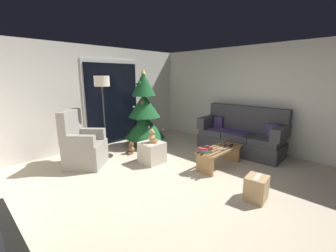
% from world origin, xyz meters
% --- Properties ---
extents(ground_plane, '(7.00, 7.00, 0.00)m').
position_xyz_m(ground_plane, '(0.00, 0.00, 0.00)').
color(ground_plane, beige).
extents(wall_back, '(5.72, 0.12, 2.50)m').
position_xyz_m(wall_back, '(0.00, 3.06, 1.25)').
color(wall_back, silver).
rests_on(wall_back, ground).
extents(wall_right, '(0.12, 6.00, 2.50)m').
position_xyz_m(wall_right, '(2.86, 0.00, 1.25)').
color(wall_right, silver).
rests_on(wall_right, ground).
extents(patio_door_frame, '(1.60, 0.02, 2.20)m').
position_xyz_m(patio_door_frame, '(0.61, 2.99, 1.10)').
color(patio_door_frame, silver).
rests_on(patio_door_frame, ground).
extents(patio_door_glass, '(1.50, 0.02, 2.10)m').
position_xyz_m(patio_door_glass, '(0.61, 2.97, 1.05)').
color(patio_door_glass, black).
rests_on(patio_door_glass, ground).
extents(couch, '(0.86, 1.97, 1.08)m').
position_xyz_m(couch, '(2.32, 0.16, 0.40)').
color(couch, '#3D3D42').
rests_on(couch, ground).
extents(coffee_table, '(1.10, 0.40, 0.39)m').
position_xyz_m(coffee_table, '(1.17, 0.02, 0.26)').
color(coffee_table, '#9E7547').
rests_on(coffee_table, ground).
extents(remote_silver, '(0.15, 0.14, 0.02)m').
position_xyz_m(remote_silver, '(1.09, -0.06, 0.40)').
color(remote_silver, '#ADADB2').
rests_on(remote_silver, coffee_table).
extents(remote_black, '(0.16, 0.07, 0.02)m').
position_xyz_m(remote_black, '(1.46, -0.07, 0.40)').
color(remote_black, black).
rests_on(remote_black, coffee_table).
extents(remote_graphite, '(0.16, 0.12, 0.02)m').
position_xyz_m(remote_graphite, '(1.37, 0.03, 0.40)').
color(remote_graphite, '#333338').
rests_on(remote_graphite, coffee_table).
extents(book_stack, '(0.27, 0.20, 0.09)m').
position_xyz_m(book_stack, '(0.78, 0.09, 0.44)').
color(book_stack, '#337042').
rests_on(book_stack, coffee_table).
extents(cell_phone, '(0.13, 0.16, 0.01)m').
position_xyz_m(cell_phone, '(0.79, 0.10, 0.49)').
color(cell_phone, black).
rests_on(cell_phone, book_stack).
extents(christmas_tree, '(1.03, 1.03, 1.95)m').
position_xyz_m(christmas_tree, '(1.03, 2.19, 0.87)').
color(christmas_tree, '#4C1E19').
rests_on(christmas_tree, ground).
extents(armchair, '(0.97, 0.97, 1.13)m').
position_xyz_m(armchair, '(-0.72, 1.99, 0.40)').
color(armchair, gray).
rests_on(armchair, ground).
extents(floor_lamp, '(0.32, 0.32, 1.78)m').
position_xyz_m(floor_lamp, '(-0.13, 2.13, 1.51)').
color(floor_lamp, '#2D2D30').
rests_on(floor_lamp, ground).
extents(ottoman, '(0.44, 0.44, 0.44)m').
position_xyz_m(ottoman, '(0.37, 1.14, 0.22)').
color(ottoman, beige).
rests_on(ottoman, ground).
extents(teddy_bear_honey, '(0.21, 0.22, 0.29)m').
position_xyz_m(teddy_bear_honey, '(0.38, 1.13, 0.56)').
color(teddy_bear_honey, tan).
rests_on(teddy_bear_honey, ottoman).
extents(teddy_bear_chestnut_by_tree, '(0.19, 0.20, 0.29)m').
position_xyz_m(teddy_bear_chestnut_by_tree, '(0.38, 1.90, 0.12)').
color(teddy_bear_chestnut_by_tree, brown).
rests_on(teddy_bear_chestnut_by_tree, ground).
extents(cardboard_box_taped_mid_floor, '(0.36, 0.32, 0.36)m').
position_xyz_m(cardboard_box_taped_mid_floor, '(0.49, -1.03, 0.18)').
color(cardboard_box_taped_mid_floor, tan).
rests_on(cardboard_box_taped_mid_floor, ground).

